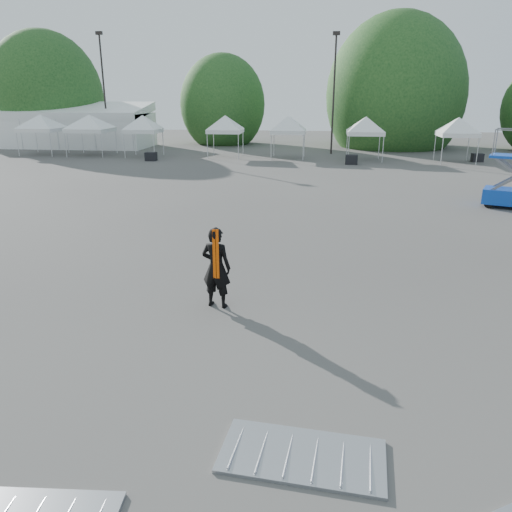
# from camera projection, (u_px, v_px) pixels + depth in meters

# --- Properties ---
(ground) EXTENTS (120.00, 120.00, 0.00)m
(ground) POSITION_uv_depth(u_px,v_px,m) (243.00, 287.00, 13.55)
(ground) COLOR #474442
(ground) RESTS_ON ground
(marquee) EXTENTS (15.00, 6.25, 4.23)m
(marquee) POSITION_uv_depth(u_px,v_px,m) (72.00, 126.00, 48.52)
(marquee) COLOR white
(marquee) RESTS_ON ground
(light_pole_west) EXTENTS (0.60, 0.25, 10.30)m
(light_pole_west) POSITION_uv_depth(u_px,v_px,m) (104.00, 85.00, 45.93)
(light_pole_west) COLOR black
(light_pole_west) RESTS_ON ground
(light_pole_east) EXTENTS (0.60, 0.25, 9.80)m
(light_pole_east) POSITION_uv_depth(u_px,v_px,m) (334.00, 87.00, 41.68)
(light_pole_east) COLOR black
(light_pole_east) RESTS_ON ground
(tree_far_w) EXTENTS (4.80, 4.80, 7.30)m
(tree_far_w) POSITION_uv_depth(u_px,v_px,m) (46.00, 98.00, 51.02)
(tree_far_w) COLOR #382314
(tree_far_w) RESTS_ON ground
(tree_mid_w) EXTENTS (4.16, 4.16, 6.33)m
(tree_mid_w) POSITION_uv_depth(u_px,v_px,m) (223.00, 104.00, 51.00)
(tree_mid_w) COLOR #382314
(tree_mid_w) RESTS_ON ground
(tree_mid_e) EXTENTS (5.12, 5.12, 7.79)m
(tree_mid_e) POSITION_uv_depth(u_px,v_px,m) (395.00, 95.00, 47.80)
(tree_mid_e) COLOR #382314
(tree_mid_e) RESTS_ON ground
(tent_a) EXTENTS (4.41, 4.41, 3.88)m
(tent_a) POSITION_uv_depth(u_px,v_px,m) (40.00, 118.00, 41.99)
(tent_a) COLOR silver
(tent_a) RESTS_ON ground
(tent_b) EXTENTS (4.65, 4.65, 3.88)m
(tent_b) POSITION_uv_depth(u_px,v_px,m) (89.00, 118.00, 41.48)
(tent_b) COLOR silver
(tent_b) RESTS_ON ground
(tent_c) EXTENTS (3.78, 3.78, 3.88)m
(tent_c) POSITION_uv_depth(u_px,v_px,m) (142.00, 119.00, 40.55)
(tent_c) COLOR silver
(tent_c) RESTS_ON ground
(tent_d) EXTENTS (3.84, 3.84, 3.88)m
(tent_d) POSITION_uv_depth(u_px,v_px,m) (225.00, 119.00, 40.28)
(tent_d) COLOR silver
(tent_d) RESTS_ON ground
(tent_e) EXTENTS (3.84, 3.84, 3.88)m
(tent_e) POSITION_uv_depth(u_px,v_px,m) (289.00, 119.00, 39.55)
(tent_e) COLOR silver
(tent_e) RESTS_ON ground
(tent_f) EXTENTS (3.90, 3.90, 3.88)m
(tent_f) POSITION_uv_depth(u_px,v_px,m) (366.00, 120.00, 38.25)
(tent_f) COLOR silver
(tent_f) RESTS_ON ground
(tent_g) EXTENTS (3.83, 3.83, 3.88)m
(tent_g) POSITION_uv_depth(u_px,v_px,m) (459.00, 121.00, 37.04)
(tent_g) COLOR silver
(tent_g) RESTS_ON ground
(man) EXTENTS (0.82, 0.63, 2.01)m
(man) POSITION_uv_depth(u_px,v_px,m) (216.00, 267.00, 12.02)
(man) COLOR black
(man) RESTS_ON ground
(barrier_mid) EXTENTS (2.46, 1.40, 0.08)m
(barrier_mid) POSITION_uv_depth(u_px,v_px,m) (302.00, 455.00, 7.18)
(barrier_mid) COLOR #A5A7AD
(barrier_mid) RESTS_ON ground
(crate_west) EXTENTS (0.85, 0.66, 0.65)m
(crate_west) POSITION_uv_depth(u_px,v_px,m) (151.00, 157.00, 38.81)
(crate_west) COLOR black
(crate_west) RESTS_ON ground
(crate_mid) EXTENTS (0.94, 0.76, 0.69)m
(crate_mid) POSITION_uv_depth(u_px,v_px,m) (352.00, 160.00, 36.83)
(crate_mid) COLOR black
(crate_mid) RESTS_ON ground
(crate_east) EXTENTS (0.85, 0.69, 0.63)m
(crate_east) POSITION_uv_depth(u_px,v_px,m) (477.00, 158.00, 38.24)
(crate_east) COLOR black
(crate_east) RESTS_ON ground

